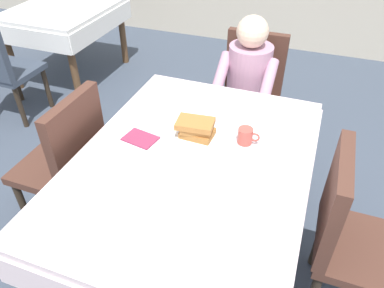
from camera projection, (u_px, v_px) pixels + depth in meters
ground_plane at (192, 252)px, 2.23m from camera, size 14.00×14.00×0.00m
dining_table_main at (192, 172)px, 1.84m from camera, size 1.12×1.52×0.74m
chair_diner at (250, 88)px, 2.77m from camera, size 0.44×0.45×0.93m
diner_person at (247, 81)px, 2.57m from camera, size 0.40×0.43×1.12m
chair_right_side at (348, 231)px, 1.70m from camera, size 0.45×0.44×0.93m
chair_left_side at (68, 157)px, 2.12m from camera, size 0.45×0.44×0.93m
plate_breakfast at (196, 137)px, 1.91m from camera, size 0.28×0.28×0.02m
breakfast_stack at (196, 128)px, 1.88m from camera, size 0.20×0.17×0.09m
cup_coffee at (246, 136)px, 1.86m from camera, size 0.11×0.08×0.08m
syrup_pitcher at (163, 108)px, 2.08m from camera, size 0.08×0.08×0.07m
fork_left_of_plate at (161, 133)px, 1.95m from camera, size 0.02×0.18×0.00m
knife_right_of_plate at (230, 148)px, 1.85m from camera, size 0.02×0.20×0.00m
spoon_near_edge at (177, 176)px, 1.68m from camera, size 0.15×0.04×0.00m
napkin_folded at (140, 138)px, 1.91m from camera, size 0.19×0.15×0.01m
background_table_far at (65, 18)px, 3.74m from camera, size 0.92×1.12×0.74m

